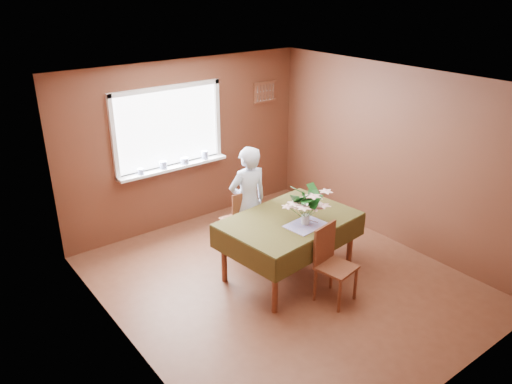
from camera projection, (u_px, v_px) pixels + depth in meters
floor at (282, 282)px, 6.31m from camera, size 4.50×4.50×0.00m
ceiling at (287, 84)px, 5.32m from camera, size 4.50×4.50×0.00m
wall_back at (187, 144)px, 7.45m from camera, size 4.00×0.00×4.00m
wall_front at (459, 275)px, 4.17m from camera, size 4.00×0.00×4.00m
wall_left at (123, 242)px, 4.70m from camera, size 0.00×4.50×4.50m
wall_right at (394, 157)px, 6.93m from camera, size 0.00×4.50×4.50m
window_assembly at (171, 141)px, 7.21m from camera, size 1.72×0.20×1.22m
spoon_rack at (265, 92)px, 8.00m from camera, size 0.44×0.05×0.33m
dining_table at (289, 225)px, 6.21m from camera, size 1.76×1.30×0.81m
chair_far at (241, 218)px, 6.82m from camera, size 0.42×0.42×0.93m
chair_near at (331, 260)px, 5.81m from camera, size 0.46×0.46×0.93m
seated_woman at (248, 202)px, 6.68m from camera, size 0.60×0.42×1.55m
flower_bouquet at (306, 203)px, 5.91m from camera, size 0.50×0.50×0.43m
side_plate at (313, 205)px, 6.52m from camera, size 0.28×0.28×0.01m
table_knife at (311, 221)px, 6.09m from camera, size 0.09×0.19×0.00m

